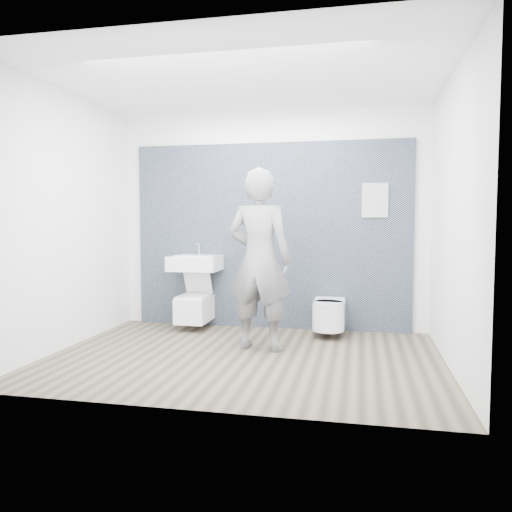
% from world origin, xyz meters
% --- Properties ---
extents(ground, '(4.00, 4.00, 0.00)m').
position_xyz_m(ground, '(0.00, 0.00, 0.00)').
color(ground, brown).
rests_on(ground, ground).
extents(room_shell, '(4.00, 4.00, 4.00)m').
position_xyz_m(room_shell, '(0.00, 0.00, 1.74)').
color(room_shell, white).
rests_on(room_shell, ground).
extents(tile_wall, '(3.60, 0.06, 2.40)m').
position_xyz_m(tile_wall, '(0.00, 1.47, 0.00)').
color(tile_wall, black).
rests_on(tile_wall, ground).
extents(washbasin, '(0.63, 0.48, 0.48)m').
position_xyz_m(washbasin, '(-0.93, 1.20, 0.86)').
color(washbasin, white).
rests_on(washbasin, ground).
extents(toilet_square, '(0.38, 0.55, 0.71)m').
position_xyz_m(toilet_square, '(-0.93, 1.17, 0.28)').
color(toilet_square, white).
rests_on(toilet_square, ground).
extents(toilet_rounded, '(0.38, 0.64, 0.35)m').
position_xyz_m(toilet_rounded, '(0.80, 1.12, 0.27)').
color(toilet_rounded, white).
rests_on(toilet_rounded, ground).
extents(info_placard, '(0.32, 0.03, 0.42)m').
position_xyz_m(info_placard, '(1.33, 1.43, 0.00)').
color(info_placard, silver).
rests_on(info_placard, ground).
extents(visitor, '(0.77, 0.56, 1.96)m').
position_xyz_m(visitor, '(0.09, 0.34, 0.98)').
color(visitor, slate).
rests_on(visitor, ground).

